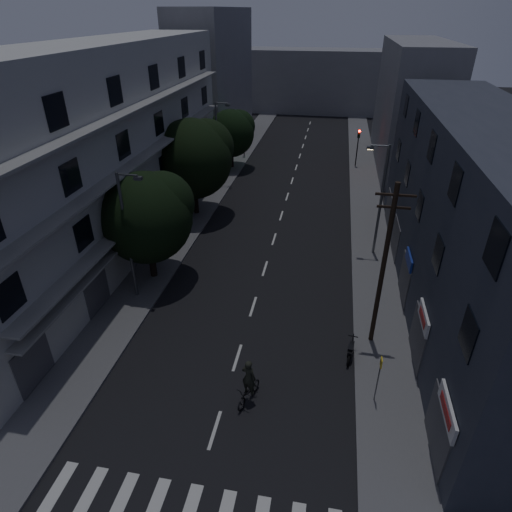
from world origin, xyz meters
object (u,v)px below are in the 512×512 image
(utility_pole, at_px, (384,265))
(cyclist, at_px, (249,387))
(motorcycle, at_px, (351,351))
(bus_stop_sign, at_px, (379,372))

(utility_pole, height_order, cyclist, utility_pole)
(cyclist, bearing_deg, utility_pole, 61.19)
(motorcycle, bearing_deg, utility_pole, 62.10)
(utility_pole, bearing_deg, cyclist, -138.03)
(motorcycle, xyz_separation_m, cyclist, (-4.63, -3.67, 0.37))
(utility_pole, xyz_separation_m, bus_stop_sign, (-0.06, -4.26, -2.98))
(bus_stop_sign, xyz_separation_m, motorcycle, (-1.07, 2.75, -1.45))
(cyclist, bearing_deg, motorcycle, 57.61)
(bus_stop_sign, distance_m, motorcycle, 3.28)
(bus_stop_sign, relative_size, cyclist, 1.04)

